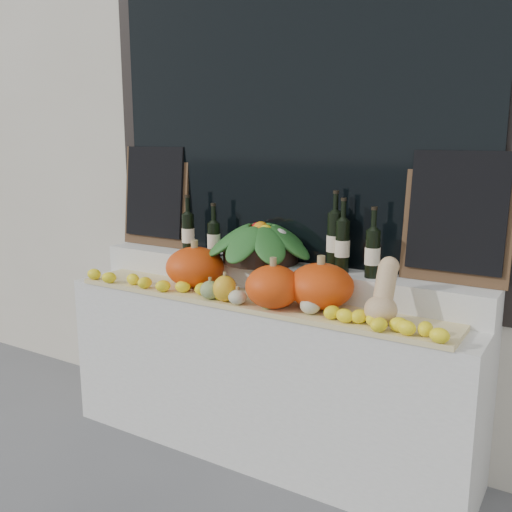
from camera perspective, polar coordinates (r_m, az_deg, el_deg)
storefront_facade at (r=3.60m, az=7.05°, el=20.17°), size 7.00×0.94×4.50m
display_sill at (r=3.19m, az=0.72°, el=-11.78°), size 2.30×0.55×0.88m
rear_tier at (r=3.15m, az=2.14°, el=-2.13°), size 2.30×0.25×0.16m
straw_bedding at (r=2.94m, az=-0.51°, el=-4.52°), size 2.10×0.32×0.02m
pumpkin_left at (r=3.17m, az=-6.12°, el=-1.09°), size 0.40×0.40×0.22m
pumpkin_right at (r=2.77m, az=6.47°, el=-2.99°), size 0.41×0.41×0.22m
pumpkin_center at (r=2.76m, az=1.72°, el=-3.08°), size 0.33×0.33×0.21m
butternut_squash at (r=2.59m, az=12.61°, el=-3.94°), size 0.15×0.21×0.29m
decorative_gourds at (r=2.83m, az=-1.34°, el=-3.82°), size 0.65×0.15×0.15m
lemon_heap at (r=2.84m, az=-1.69°, el=-4.20°), size 2.20×0.16×0.06m
produce_bowl at (r=3.14m, az=0.48°, el=1.42°), size 0.64×0.64×0.24m
wine_bottle_far_left at (r=3.41m, az=-6.80°, el=2.33°), size 0.08×0.08×0.35m
wine_bottle_near_left at (r=3.31m, az=-4.24°, el=1.76°), size 0.08×0.08×0.31m
wine_bottle_tall at (r=2.97m, az=7.87°, el=1.53°), size 0.08×0.08×0.41m
wine_bottle_near_right at (r=2.93m, az=8.63°, el=1.07°), size 0.08×0.08×0.38m
wine_bottle_far_right at (r=2.84m, az=11.57°, el=0.31°), size 0.08×0.08×0.35m
chalkboard_left at (r=3.66m, az=-10.05°, el=6.08°), size 0.50×0.09×0.62m
chalkboard_right at (r=2.81m, az=19.48°, el=3.87°), size 0.50×0.09×0.62m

